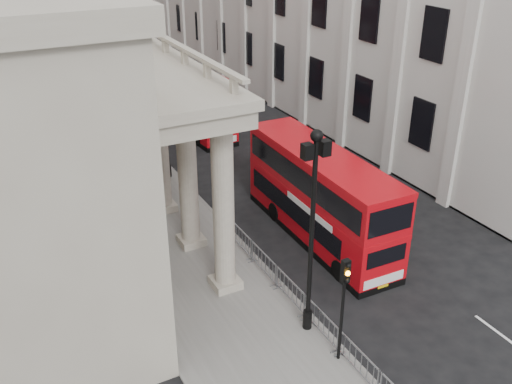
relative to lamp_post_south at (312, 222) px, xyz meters
name	(u,v)px	position (x,y,z in m)	size (l,w,h in m)	color
sidewalk_west	(92,133)	(-2.40, 26.00, -4.85)	(6.00, 140.00, 0.12)	slate
sidewalk_east	(285,101)	(14.10, 26.00, -4.85)	(3.00, 140.00, 0.12)	slate
kerb	(131,126)	(0.55, 26.00, -4.84)	(0.20, 140.00, 0.14)	slate
lamp_post_south	(312,222)	(0.00, 0.00, 0.00)	(1.05, 0.44, 8.32)	black
lamp_post_mid	(163,102)	(0.00, 16.00, 0.00)	(1.05, 0.44, 8.32)	black
lamp_post_north	(97,48)	(0.00, 32.00, 0.00)	(1.05, 0.44, 8.32)	black
traffic_light	(344,292)	(0.10, -2.02, -1.80)	(0.28, 0.33, 4.30)	black
crowd_barriers	(339,341)	(0.25, -1.77, -4.24)	(0.50, 18.75, 1.10)	gray
bus_near	(320,195)	(4.33, 5.83, -2.52)	(2.78, 10.64, 4.57)	red
bus_far	(189,97)	(4.57, 23.85, -2.55)	(3.24, 10.61, 4.52)	red
pedestrian_a	(142,201)	(-2.96, 11.73, -3.85)	(0.68, 0.45, 1.87)	black
pedestrian_b	(145,216)	(-3.36, 10.11, -3.86)	(0.91, 0.71, 1.87)	black
pedestrian_c	(152,179)	(-1.54, 14.48, -4.02)	(0.76, 0.49, 1.55)	black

